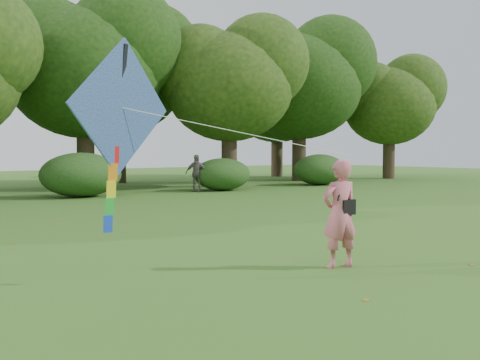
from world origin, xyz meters
TOP-DOWN VIEW (x-y plane):
  - ground at (0.00, 0.00)m, footprint 100.00×100.00m
  - man_kite_flyer at (0.41, 0.90)m, footprint 0.76×0.58m
  - bystander_right at (8.48, 17.40)m, footprint 1.02×1.05m
  - crossbody_bag at (0.53, 0.86)m, footprint 0.43×0.20m
  - flying_kite at (-3.05, 2.16)m, footprint 4.71×1.67m
  - tree_line at (1.67, 22.88)m, footprint 54.70×15.30m
  - fallen_leaves at (0.02, 5.12)m, footprint 11.00×12.46m

SIDE VIEW (x-z plane):
  - ground at x=0.00m, z-range 0.00..0.00m
  - fallen_leaves at x=0.02m, z-range 0.00..0.01m
  - bystander_right at x=8.48m, z-range 0.00..1.76m
  - man_kite_flyer at x=0.41m, z-range 0.00..1.85m
  - crossbody_bag at x=0.53m, z-range 0.69..1.41m
  - flying_kite at x=-3.05m, z-range 1.15..4.07m
  - tree_line at x=1.67m, z-range 0.86..10.35m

